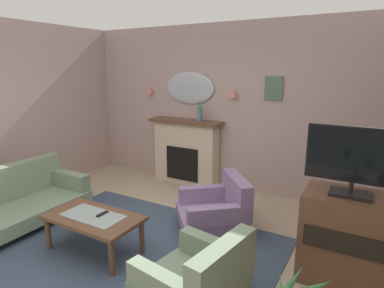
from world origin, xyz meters
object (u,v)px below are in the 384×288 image
framed_picture (274,88)px  wall_mirror (190,88)px  fireplace (186,152)px  wall_sconce_left (150,89)px  tv_remote (102,214)px  armchair_beside_couch (199,277)px  coffee_table (93,220)px  tv_cabinet (345,238)px  tv_flatscreen (354,160)px  mantel_vase_left (200,111)px  wall_sconce_right (233,93)px  armchair_in_corner (218,208)px  floral_couch (16,201)px

framed_picture → wall_mirror: bearing=-179.6°
fireplace → wall_sconce_left: bearing=173.8°
tv_remote → wall_mirror: bearing=98.1°
tv_remote → armchair_beside_couch: armchair_beside_couch is taller
wall_mirror → coffee_table: (0.29, -2.66, -1.33)m
tv_remote → tv_cabinet: size_ratio=0.18×
fireplace → tv_flatscreen: size_ratio=1.62×
framed_picture → tv_remote: framed_picture is taller
wall_sconce_left → framed_picture: (2.35, 0.06, 0.09)m
fireplace → framed_picture: (1.50, 0.15, 1.18)m
coffee_table → armchair_beside_couch: armchair_beside_couch is taller
fireplace → mantel_vase_left: mantel_vase_left is taller
fireplace → armchair_beside_couch: 3.24m
wall_sconce_right → coffee_table: wall_sconce_right is taller
coffee_table → armchair_beside_couch: bearing=-7.8°
wall_mirror → tv_flatscreen: size_ratio=1.14×
mantel_vase_left → armchair_in_corner: bearing=-53.2°
wall_sconce_left → armchair_in_corner: size_ratio=0.12×
floral_couch → tv_cabinet: bearing=12.8°
mantel_vase_left → coffee_table: bearing=-90.1°
armchair_in_corner → armchair_beside_couch: bearing=-71.2°
framed_picture → mantel_vase_left: bearing=-171.5°
mantel_vase_left → coffee_table: (-0.01, -2.49, -0.96)m
tv_flatscreen → framed_picture: bearing=125.3°
wall_mirror → wall_sconce_right: size_ratio=6.86×
framed_picture → tv_cabinet: framed_picture is taller
tv_flatscreen → wall_sconce_left: bearing=154.1°
wall_mirror → tv_remote: wall_mirror is taller
tv_flatscreen → coffee_table: bearing=-161.4°
floral_couch → tv_cabinet: size_ratio=1.92×
fireplace → tv_remote: bearing=-81.4°
tv_remote → floral_couch: (-1.50, -0.10, -0.13)m
mantel_vase_left → tv_flatscreen: bearing=-33.4°
tv_remote → tv_flatscreen: 2.67m
coffee_table → armchair_in_corner: size_ratio=0.96×
armchair_beside_couch → wall_sconce_left: bearing=132.9°
tv_cabinet → fireplace: bearing=149.4°
mantel_vase_left → tv_remote: 2.58m
tv_remote → floral_couch: bearing=-176.3°
wall_mirror → floral_couch: 3.23m
fireplace → tv_flatscreen: bearing=-30.9°
mantel_vase_left → wall_sconce_left: 1.20m
coffee_table → floral_couch: bearing=-178.8°
armchair_in_corner → tv_cabinet: 1.54m
armchair_beside_couch → tv_flatscreen: bearing=45.0°
tv_flatscreen → tv_remote: bearing=-162.3°
wall_sconce_right → wall_sconce_left: bearing=180.0°
armchair_in_corner → wall_mirror: bearing=130.8°
mantel_vase_left → framed_picture: bearing=8.5°
wall_sconce_right → tv_remote: (-0.48, -2.54, -1.21)m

